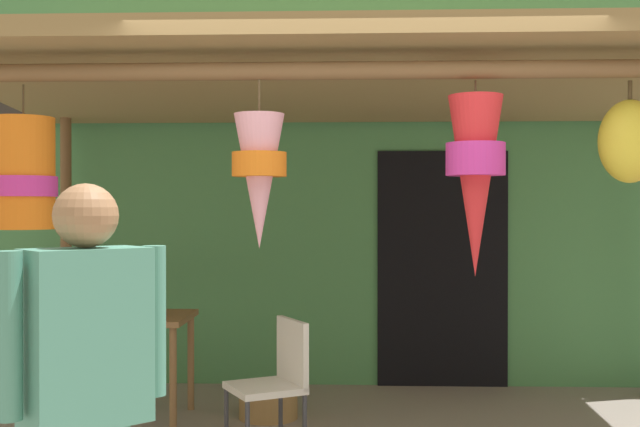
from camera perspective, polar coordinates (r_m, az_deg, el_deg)
name	(u,v)px	position (r m, az deg, el deg)	size (l,w,h in m)	color
shop_facade	(359,157)	(6.88, 2.82, 4.08)	(9.40, 0.29, 3.92)	#47844C
market_stall_canopy	(365,101)	(5.23, 3.25, 8.13)	(5.25, 2.62, 2.54)	brown
display_table	(109,327)	(5.91, -15.00, -7.92)	(1.16, 0.69, 0.75)	brown
flower_heap_on_table	(110,305)	(5.86, -14.93, -6.39)	(0.62, 0.43, 0.15)	red
folding_chair	(277,376)	(4.87, -3.15, -11.65)	(0.54, 0.54, 0.84)	beige
wicker_basket_by_table	(268,403)	(5.87, -3.75, -13.47)	(0.42, 0.42, 0.22)	olive
shopper_by_bananas	(86,380)	(2.82, -16.53, -11.43)	(0.46, 0.43, 1.60)	#4C8E7A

